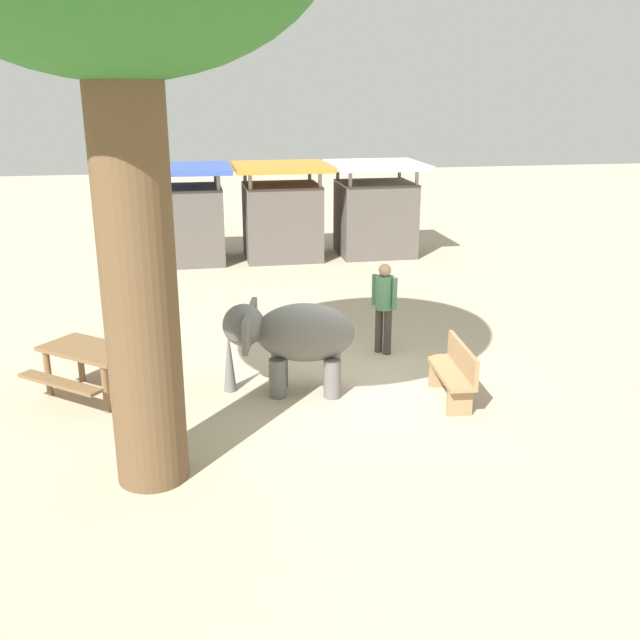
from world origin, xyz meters
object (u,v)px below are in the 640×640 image
at_px(elephant, 291,336).
at_px(market_stall_blue, 184,220).
at_px(market_stall_orange, 282,216).
at_px(market_stall_white, 375,214).
at_px(wooden_bench, 455,371).
at_px(person_handler, 384,302).
at_px(picnic_table_far, 91,360).

xyz_separation_m(elephant, market_stall_blue, (-1.54, 9.09, 0.23)).
xyz_separation_m(market_stall_blue, market_stall_orange, (2.60, 0.00, 0.00)).
bearing_deg(market_stall_white, wooden_bench, -97.57).
relative_size(person_handler, picnic_table_far, 0.77).
height_order(person_handler, picnic_table_far, person_handler).
height_order(picnic_table_far, market_stall_orange, market_stall_orange).
xyz_separation_m(elephant, person_handler, (1.83, 1.39, 0.04)).
relative_size(wooden_bench, market_stall_blue, 0.57).
bearing_deg(market_stall_orange, market_stall_blue, 180.00).
height_order(elephant, market_stall_orange, market_stall_orange).
height_order(person_handler, market_stall_blue, market_stall_blue).
relative_size(wooden_bench, market_stall_white, 0.57).
bearing_deg(market_stall_orange, market_stall_white, 0.00).
bearing_deg(elephant, wooden_bench, 173.73).
distance_m(elephant, wooden_bench, 2.51).
height_order(picnic_table_far, market_stall_blue, market_stall_blue).
xyz_separation_m(market_stall_blue, market_stall_white, (5.20, 0.00, 0.00)).
distance_m(person_handler, picnic_table_far, 4.95).
bearing_deg(person_handler, market_stall_orange, -125.75).
relative_size(elephant, market_stall_orange, 0.82).
bearing_deg(picnic_table_far, elephant, 32.99).
distance_m(picnic_table_far, market_stall_blue, 8.86).
relative_size(market_stall_orange, market_stall_white, 1.00).
distance_m(elephant, person_handler, 2.30).
relative_size(market_stall_blue, market_stall_orange, 1.00).
height_order(elephant, wooden_bench, elephant).
bearing_deg(market_stall_blue, person_handler, -66.38).
distance_m(elephant, market_stall_orange, 9.16).
height_order(wooden_bench, picnic_table_far, wooden_bench).
height_order(wooden_bench, market_stall_blue, market_stall_blue).
bearing_deg(wooden_bench, person_handler, 17.89).
height_order(picnic_table_far, market_stall_white, market_stall_white).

